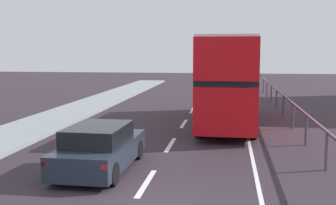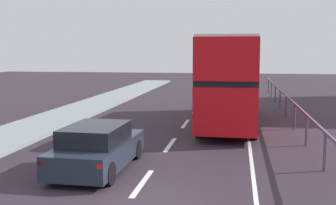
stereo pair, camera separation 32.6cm
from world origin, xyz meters
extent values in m
cube|color=silver|center=(0.00, 1.73, 0.00)|extent=(0.16, 2.48, 0.01)
cube|color=silver|center=(0.00, 6.56, 0.00)|extent=(0.16, 2.48, 0.01)
cube|color=silver|center=(0.00, 11.40, 0.00)|extent=(0.16, 2.48, 0.01)
cube|color=silver|center=(0.00, 16.23, 0.00)|extent=(0.16, 2.48, 0.01)
cube|color=silver|center=(0.00, 21.06, 0.00)|extent=(0.16, 2.48, 0.01)
cube|color=silver|center=(0.00, 25.89, 0.00)|extent=(0.16, 2.48, 0.01)
cube|color=silver|center=(0.00, 30.72, 0.00)|extent=(0.16, 2.48, 0.01)
cube|color=silver|center=(3.02, 9.00, 0.00)|extent=(0.12, 46.00, 0.01)
cube|color=#55445B|center=(5.15, 9.00, 1.18)|extent=(0.08, 42.00, 0.08)
cylinder|color=#55445B|center=(5.15, 3.75, 0.59)|extent=(0.10, 0.10, 1.18)
cylinder|color=#55445B|center=(5.15, 7.25, 0.59)|extent=(0.10, 0.10, 1.18)
cylinder|color=#55445B|center=(5.15, 10.75, 0.59)|extent=(0.10, 0.10, 1.18)
cylinder|color=#55445B|center=(5.15, 14.25, 0.59)|extent=(0.10, 0.10, 1.18)
cylinder|color=#55445B|center=(5.15, 17.75, 0.59)|extent=(0.10, 0.10, 1.18)
cylinder|color=#55445B|center=(5.15, 21.25, 0.59)|extent=(0.10, 0.10, 1.18)
cylinder|color=#55445B|center=(5.15, 24.75, 0.59)|extent=(0.10, 0.10, 1.18)
cylinder|color=#55445B|center=(5.15, 28.25, 0.59)|extent=(0.10, 0.10, 1.18)
cube|color=red|center=(2.15, 11.71, 1.29)|extent=(2.60, 10.27, 1.88)
cube|color=black|center=(2.15, 11.71, 2.35)|extent=(2.62, 9.86, 0.24)
cube|color=red|center=(2.15, 11.71, 3.30)|extent=(2.60, 10.27, 1.66)
cube|color=silver|center=(2.15, 11.71, 4.18)|extent=(2.55, 10.06, 0.10)
cube|color=black|center=(2.22, 16.81, 1.38)|extent=(2.22, 0.07, 1.32)
cube|color=yellow|center=(2.22, 16.81, 3.71)|extent=(1.48, 0.06, 0.28)
cylinder|color=black|center=(1.07, 15.44, 0.50)|extent=(0.29, 1.00, 1.00)
cylinder|color=black|center=(3.33, 15.41, 0.50)|extent=(0.29, 1.00, 1.00)
cylinder|color=black|center=(0.97, 8.21, 0.50)|extent=(0.29, 1.00, 1.00)
cylinder|color=black|center=(3.23, 8.18, 0.50)|extent=(0.29, 1.00, 1.00)
cube|color=#1E2733|center=(-1.63, 2.86, 0.53)|extent=(1.89, 4.34, 0.69)
cube|color=black|center=(-1.63, 2.65, 1.14)|extent=(1.63, 2.40, 0.53)
cube|color=red|center=(-2.47, 0.76, 0.70)|extent=(0.16, 0.06, 0.12)
cube|color=red|center=(-0.88, 0.73, 0.70)|extent=(0.16, 0.06, 0.12)
cylinder|color=black|center=(-2.42, 4.33, 0.32)|extent=(0.21, 0.64, 0.64)
cylinder|color=black|center=(-0.78, 4.29, 0.32)|extent=(0.21, 0.64, 0.64)
cylinder|color=black|center=(-2.48, 1.43, 0.32)|extent=(0.21, 0.64, 0.64)
cylinder|color=black|center=(-0.84, 1.39, 0.32)|extent=(0.21, 0.64, 0.64)
camera|label=1|loc=(2.21, -9.35, 3.60)|focal=45.43mm
camera|label=2|loc=(2.53, -9.30, 3.60)|focal=45.43mm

